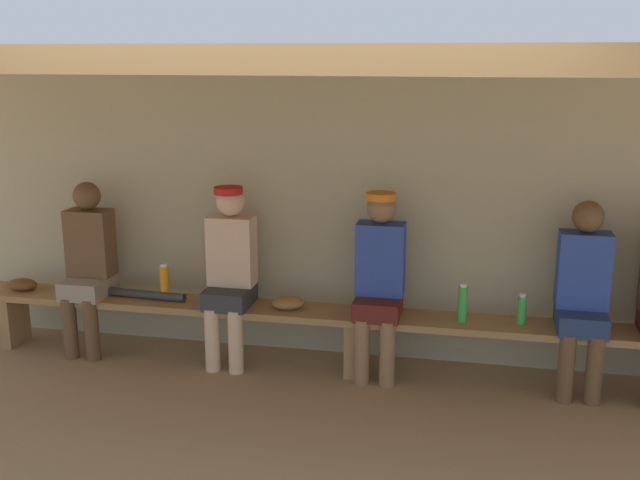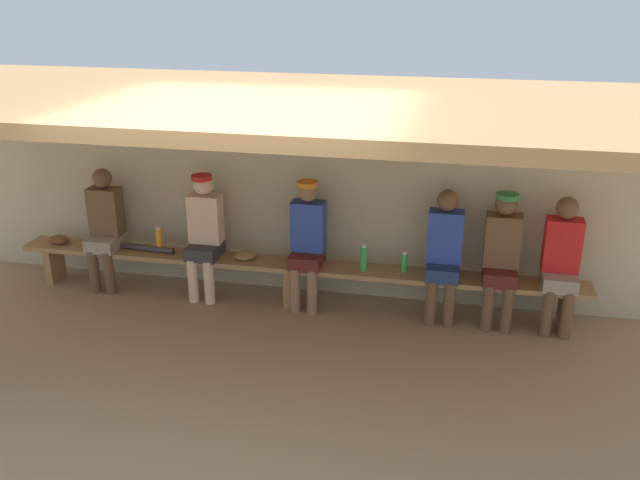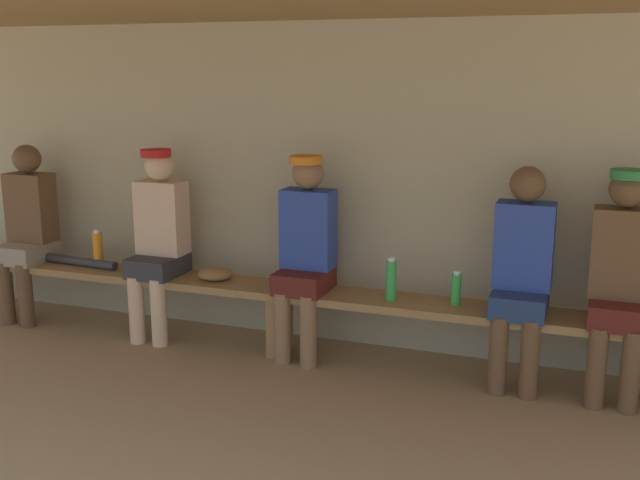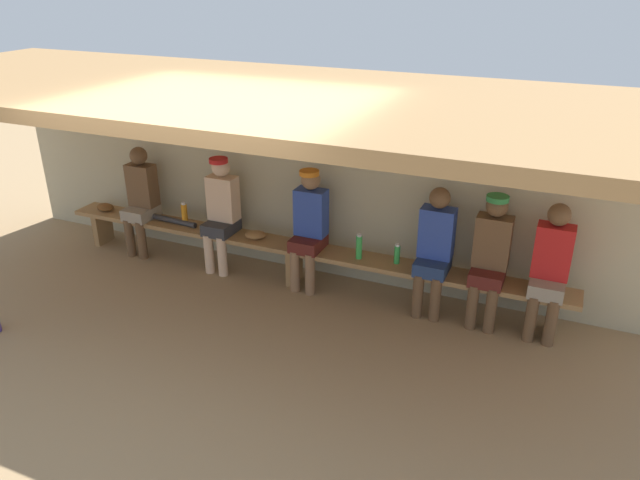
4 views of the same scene
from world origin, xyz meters
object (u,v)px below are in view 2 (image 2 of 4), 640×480
object	(u,v)px
baseball_bat	(137,247)
baseball_glove_tan	(59,240)
bench	(290,269)
player_with_sunglasses	(502,253)
player_in_red	(307,238)
player_rightmost	(204,230)
baseball_glove_worn	(246,255)
player_in_blue	(444,251)
water_bottle_orange	(404,262)
player_near_post	(105,224)
water_bottle_green	(364,258)
player_leftmost	(561,260)
water_bottle_blue	(159,240)

from	to	relation	value
baseball_bat	baseball_glove_tan	bearing A→B (deg)	-175.50
baseball_glove_tan	bench	bearing A→B (deg)	3.86
player_with_sunglasses	player_in_red	size ratio (longest dim) A/B	1.00
player_rightmost	baseball_glove_worn	world-z (taller)	player_rightmost
player_in_blue	water_bottle_orange	size ratio (longest dim) A/B	6.13
player_near_post	player_rightmost	distance (m)	1.15
player_with_sunglasses	baseball_bat	xyz separation A→B (m)	(-3.83, -0.00, -0.25)
player_with_sunglasses	player_in_blue	world-z (taller)	player_with_sunglasses
player_near_post	baseball_bat	bearing A→B (deg)	-0.50
player_in_red	baseball_bat	world-z (taller)	player_in_red
player_in_blue	player_rightmost	bearing A→B (deg)	179.99
player_rightmost	baseball_glove_tan	size ratio (longest dim) A/B	5.60
bench	player_rightmost	distance (m)	0.99
player_with_sunglasses	player_in_red	bearing A→B (deg)	180.00
player_in_blue	water_bottle_orange	xyz separation A→B (m)	(-0.39, 0.02, -0.17)
bench	player_in_red	world-z (taller)	player_in_red
player_with_sunglasses	player_rightmost	bearing A→B (deg)	180.00
player_with_sunglasses	player_in_blue	bearing A→B (deg)	-179.95
water_bottle_green	player_rightmost	bearing A→B (deg)	179.01
bench	baseball_glove_worn	xyz separation A→B (m)	(-0.48, -0.01, 0.12)
player_near_post	player_rightmost	size ratio (longest dim) A/B	0.99
player_near_post	player_in_red	world-z (taller)	player_in_red
player_in_blue	baseball_glove_tan	xyz separation A→B (m)	(-4.22, -0.01, -0.22)
player_with_sunglasses	player_leftmost	world-z (taller)	player_with_sunglasses
water_bottle_green	player_near_post	bearing A→B (deg)	179.42
player_with_sunglasses	player_rightmost	distance (m)	3.04
player_leftmost	water_bottle_blue	world-z (taller)	player_leftmost
water_bottle_blue	water_bottle_orange	bearing A→B (deg)	0.14
player_with_sunglasses	baseball_glove_tan	distance (m)	4.77
water_bottle_green	water_bottle_blue	bearing A→B (deg)	178.95
player_rightmost	baseball_glove_worn	size ratio (longest dim) A/B	5.60
baseball_bat	water_bottle_blue	bearing A→B (deg)	7.48
baseball_glove_worn	bench	bearing A→B (deg)	160.85
water_bottle_orange	baseball_bat	bearing A→B (deg)	-179.57
baseball_bat	player_leftmost	bearing A→B (deg)	4.30
player_in_blue	water_bottle_orange	distance (m)	0.42
player_near_post	water_bottle_blue	size ratio (longest dim) A/B	4.77
bench	player_near_post	world-z (taller)	player_near_post
baseball_glove_worn	player_rightmost	bearing A→B (deg)	-22.27
bench	water_bottle_blue	world-z (taller)	water_bottle_blue
player_near_post	baseball_glove_tan	xyz separation A→B (m)	(-0.58, -0.01, -0.22)
player_leftmost	water_bottle_blue	size ratio (longest dim) A/B	4.77
baseball_glove_worn	player_in_blue	bearing A→B (deg)	159.95
water_bottle_orange	baseball_glove_tan	bearing A→B (deg)	-179.62
player_in_blue	baseball_glove_worn	size ratio (longest dim) A/B	5.56
player_near_post	player_in_blue	xyz separation A→B (m)	(3.64, 0.00, 0.00)
player_near_post	baseball_bat	world-z (taller)	player_near_post
player_with_sunglasses	player_rightmost	world-z (taller)	same
player_with_sunglasses	baseball_glove_worn	world-z (taller)	player_with_sunglasses
bench	player_rightmost	xyz separation A→B (m)	(-0.92, 0.00, 0.36)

